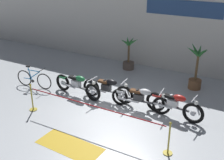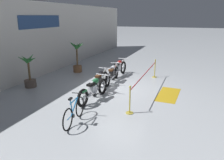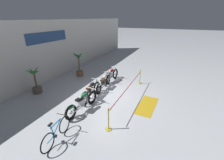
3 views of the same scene
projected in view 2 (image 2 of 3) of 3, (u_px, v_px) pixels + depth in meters
The scene contains 12 objects.
ground_plane at pixel (119, 87), 10.83m from camera, with size 120.00×120.00×0.00m, color #B2B7BC.
back_wall at pixel (31, 41), 11.96m from camera, with size 28.00×0.29×4.20m.
motorcycle_green_0 at pixel (94, 89), 9.11m from camera, with size 2.34×0.62×0.94m.
motorcycle_black_1 at pixel (100, 80), 10.32m from camera, with size 2.20×0.62×0.95m.
motorcycle_silver_2 at pixel (112, 74), 11.59m from camera, with size 2.28×0.62×0.91m.
motorcycle_red_3 at pixel (118, 68), 12.73m from camera, with size 2.17×0.62×0.96m.
bicycle at pixel (74, 112), 7.16m from camera, with size 1.73×0.48×0.96m.
potted_palm_left_of_row at pixel (29, 74), 10.74m from camera, with size 0.89×0.94×1.66m.
potted_palm_right_of_row at pixel (77, 58), 13.57m from camera, with size 0.92×1.03×1.99m.
stanchion_far_left at pixel (140, 85), 9.12m from camera, with size 5.22×0.28×1.05m.
stanchion_mid_left at pixel (155, 71), 12.53m from camera, with size 0.28×0.28×1.05m.
floor_banner at pixel (168, 94), 9.85m from camera, with size 2.06×0.87×0.01m, color #B78E19.
Camera 2 is at (-9.75, -3.28, 3.43)m, focal length 35.00 mm.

